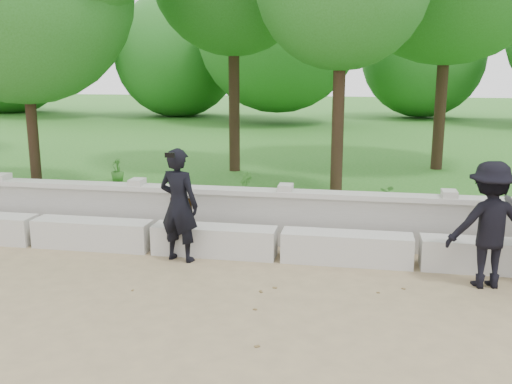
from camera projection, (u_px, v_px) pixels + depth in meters
ground at (99, 298)px, 7.12m from camera, size 80.00×80.00×0.00m
lawn at (272, 144)px, 20.54m from camera, size 40.00×22.00×0.25m
concrete_bench at (152, 237)px, 8.90m from camera, size 11.90×0.45×0.45m
parapet_wall at (167, 211)px, 9.52m from camera, size 12.50×0.35×0.90m
man_main at (179, 205)px, 8.35m from camera, size 0.70×0.64×1.69m
visitor_mid at (489, 225)px, 7.35m from camera, size 1.19×0.84×1.66m
shrub_b at (245, 188)px, 10.95m from camera, size 0.35×0.39×0.60m
shrub_c at (397, 206)px, 9.51m from camera, size 0.71×0.69×0.60m
shrub_d at (117, 169)px, 13.07m from camera, size 0.42×0.42×0.56m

